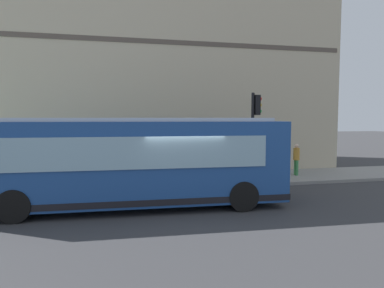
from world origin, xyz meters
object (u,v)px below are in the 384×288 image
at_px(city_bus_nearside, 137,162).
at_px(pedestrian_walking_along_curb, 244,159).
at_px(pedestrian_near_building_entrance, 226,155).
at_px(fire_hydrant, 269,168).
at_px(pedestrian_by_light_pole, 215,160).
at_px(newspaper_vending_box, 52,175).
at_px(pedestrian_near_hydrant, 296,157).
at_px(traffic_light_near_corner, 255,120).

xyz_separation_m(city_bus_nearside, pedestrian_walking_along_curb, (4.28, -5.56, -0.53)).
bearing_deg(pedestrian_walking_along_curb, pedestrian_near_building_entrance, 51.59).
bearing_deg(city_bus_nearside, fire_hydrant, -57.31).
xyz_separation_m(pedestrian_by_light_pole, newspaper_vending_box, (0.40, 7.27, -0.51)).
relative_size(fire_hydrant, newspaper_vending_box, 0.82).
relative_size(pedestrian_near_hydrant, newspaper_vending_box, 1.79).
bearing_deg(pedestrian_by_light_pole, pedestrian_near_hydrant, -83.88).
relative_size(traffic_light_near_corner, fire_hydrant, 5.48).
xyz_separation_m(traffic_light_near_corner, pedestrian_walking_along_curb, (1.54, -0.08, -1.95)).
height_order(city_bus_nearside, pedestrian_near_hydrant, city_bus_nearside).
height_order(traffic_light_near_corner, fire_hydrant, traffic_light_near_corner).
xyz_separation_m(traffic_light_near_corner, pedestrian_near_hydrant, (1.28, -2.84, -1.91)).
bearing_deg(fire_hydrant, pedestrian_near_building_entrance, 80.75).
distance_m(pedestrian_by_light_pole, pedestrian_near_hydrant, 4.51).
relative_size(pedestrian_by_light_pole, pedestrian_walking_along_curb, 1.09).
bearing_deg(pedestrian_near_building_entrance, pedestrian_walking_along_curb, -128.41).
bearing_deg(newspaper_vending_box, fire_hydrant, -86.86).
bearing_deg(fire_hydrant, pedestrian_walking_along_curb, 99.03).
distance_m(fire_hydrant, pedestrian_by_light_pole, 3.39).
bearing_deg(pedestrian_near_hydrant, pedestrian_near_building_entrance, 76.29).
height_order(pedestrian_near_building_entrance, pedestrian_near_hydrant, pedestrian_near_building_entrance).
distance_m(city_bus_nearside, pedestrian_near_building_entrance, 6.85).
distance_m(fire_hydrant, pedestrian_near_hydrant, 1.49).
xyz_separation_m(fire_hydrant, pedestrian_walking_along_curb, (-0.23, 1.47, 0.52)).
relative_size(traffic_light_near_corner, newspaper_vending_box, 4.51).
distance_m(city_bus_nearside, fire_hydrant, 8.41).
height_order(traffic_light_near_corner, pedestrian_near_hydrant, traffic_light_near_corner).
relative_size(pedestrian_near_building_entrance, newspaper_vending_box, 1.98).
xyz_separation_m(city_bus_nearside, newspaper_vending_box, (3.93, 3.44, -0.95)).
height_order(fire_hydrant, newspaper_vending_box, newspaper_vending_box).
relative_size(city_bus_nearside, traffic_light_near_corner, 2.50).
distance_m(city_bus_nearside, pedestrian_by_light_pole, 5.23).
bearing_deg(city_bus_nearside, traffic_light_near_corner, -63.50).
height_order(city_bus_nearside, pedestrian_walking_along_curb, city_bus_nearside).
bearing_deg(traffic_light_near_corner, newspaper_vending_box, 82.33).
xyz_separation_m(city_bus_nearside, pedestrian_near_building_entrance, (4.87, -4.81, -0.37)).
bearing_deg(traffic_light_near_corner, pedestrian_near_building_entrance, 17.45).
distance_m(pedestrian_near_building_entrance, pedestrian_by_light_pole, 1.66).
relative_size(traffic_light_near_corner, pedestrian_by_light_pole, 2.41).
relative_size(pedestrian_near_hydrant, pedestrian_walking_along_curb, 1.04).
distance_m(pedestrian_by_light_pole, pedestrian_walking_along_curb, 1.88).
distance_m(fire_hydrant, pedestrian_walking_along_curb, 1.57).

